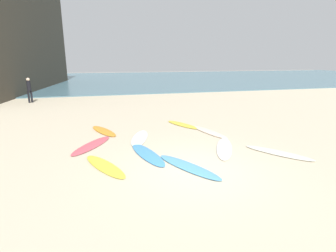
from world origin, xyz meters
The scene contains 13 objects.
ground_plane centered at (0.00, 0.00, 0.00)m, with size 120.00×120.00×0.00m, color beige.
ocean_water centered at (0.00, 37.34, 0.04)m, with size 120.00×40.00×0.08m, color slate.
surfboard_0 centered at (-2.59, 0.95, 0.03)m, with size 0.54×2.29×0.06m, color yellow.
surfboard_1 centered at (-1.14, 1.63, 0.03)m, with size 0.59×2.50×0.07m, color #4594E2.
surfboard_2 centered at (3.32, 0.59, 0.03)m, with size 0.53×2.37×0.07m, color silver.
surfboard_3 centered at (1.73, 1.56, 0.03)m, with size 0.56×2.55×0.06m, color white.
surfboard_4 centered at (-3.02, 3.12, 0.03)m, with size 0.59×2.41×0.06m, color #D8525F.
surfboard_5 centered at (-1.11, 3.60, 0.03)m, with size 0.60×2.32×0.06m, color white.
surfboard_6 centered at (-2.54, 5.07, 0.04)m, with size 0.55×2.23×0.07m, color orange.
surfboard_7 centered at (2.07, 3.73, 0.03)m, with size 0.49×2.43×0.07m, color #F9DBC0.
surfboard_8 centered at (1.31, 5.29, 0.03)m, with size 0.51×2.17×0.07m, color yellow.
surfboard_9 centered at (-0.13, 0.25, 0.03)m, with size 0.55×2.53×0.07m, color #529CD1.
beachgoer_near centered at (-7.72, 14.85, 1.06)m, with size 0.38×0.38×1.87m.
Camera 1 is at (-2.59, -6.72, 3.22)m, focal length 27.81 mm.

